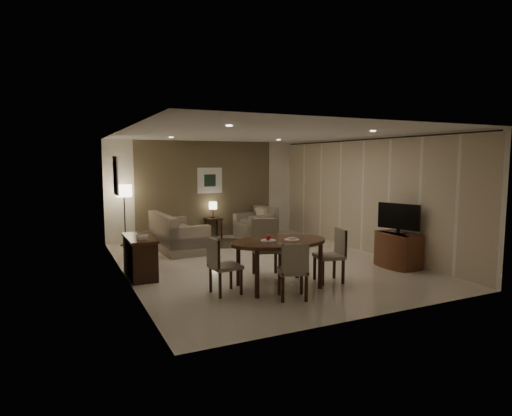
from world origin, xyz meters
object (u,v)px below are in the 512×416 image
dining_table (279,264)px  tv_cabinet (398,250)px  console_desk (140,257)px  chair_near (292,270)px  sofa (178,232)px  side_table (213,228)px  floor_lamp (125,215)px  chair_left (226,266)px  chair_far (266,249)px  chair_right (329,256)px  armchair (256,222)px

dining_table → tv_cabinet: bearing=4.1°
console_desk → chair_near: chair_near is taller
sofa → side_table: sofa is taller
tv_cabinet → floor_lamp: 6.61m
chair_left → side_table: (1.53, 4.88, -0.18)m
chair_near → chair_far: (0.21, 1.32, 0.07)m
dining_table → chair_right: bearing=-5.9°
tv_cabinet → dining_table: bearing=-175.9°
chair_far → chair_left: bearing=-131.5°
tv_cabinet → side_table: (-2.29, 4.73, -0.07)m
side_table → sofa: bearing=-137.5°
console_desk → chair_far: size_ratio=1.13×
armchair → chair_right: bearing=-19.5°
chair_near → armchair: bearing=-89.5°
armchair → floor_lamp: size_ratio=0.62×
chair_far → floor_lamp: (-1.93, 4.16, 0.25)m
console_desk → floor_lamp: 3.17m
console_desk → side_table: bearing=51.2°
chair_near → sofa: 4.39m
chair_near → sofa: bearing=-61.8°
console_desk → chair_left: (1.07, -1.65, 0.09)m
chair_right → side_table: 5.05m
chair_near → chair_left: (-0.86, 0.68, 0.01)m
chair_near → floor_lamp: bearing=-52.8°
dining_table → armchair: armchair is taller
console_desk → chair_far: chair_far is taller
chair_right → armchair: (0.72, 4.58, -0.05)m
console_desk → chair_far: (2.13, -1.01, 0.15)m
tv_cabinet → sofa: bearing=135.9°
console_desk → tv_cabinet: (4.89, -1.50, -0.03)m
chair_left → chair_far: bearing=-63.3°
sofa → tv_cabinet: bearing=-136.8°
console_desk → chair_right: chair_right is taller
console_desk → armchair: armchair is taller
side_table → floor_lamp: size_ratio=0.36×
armchair → side_table: bearing=-122.9°
console_desk → sofa: (1.27, 2.01, 0.07)m
dining_table → floor_lamp: bearing=110.6°
tv_cabinet → sofa: 5.05m
dining_table → chair_far: bearing=80.9°
side_table → console_desk: bearing=-128.8°
chair_right → floor_lamp: 5.68m
armchair → side_table: 1.20m
console_desk → chair_far: bearing=-25.5°
chair_left → side_table: bearing=-21.7°
chair_near → chair_right: 1.18m
chair_near → side_table: (0.68, 5.57, -0.18)m
tv_cabinet → armchair: size_ratio=0.94×
console_desk → chair_near: 3.03m
tv_cabinet → chair_far: size_ratio=0.85×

